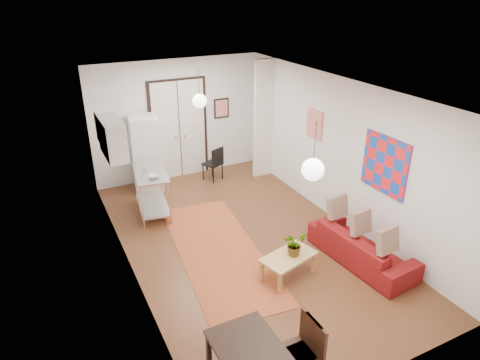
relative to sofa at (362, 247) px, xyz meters
name	(u,v)px	position (x,y,z in m)	size (l,w,h in m)	color
floor	(243,241)	(-1.55, 1.50, -0.29)	(7.00, 7.00, 0.00)	brown
ceiling	(244,89)	(-1.55, 1.50, 2.61)	(4.20, 7.00, 0.02)	white
wall_back	(178,120)	(-1.55, 5.00, 1.16)	(4.20, 0.02, 2.90)	white
wall_front	(388,285)	(-1.55, -2.00, 1.16)	(4.20, 0.02, 2.90)	white
wall_left	(124,195)	(-3.65, 1.50, 1.16)	(0.02, 7.00, 2.90)	white
wall_right	(338,152)	(0.55, 1.50, 1.16)	(0.02, 7.00, 2.90)	white
double_doors	(179,130)	(-1.55, 4.96, 0.91)	(1.44, 0.06, 2.50)	silver
stub_partition	(264,120)	(0.30, 4.05, 1.16)	(0.50, 0.10, 2.90)	white
wall_cabinet	(112,138)	(-3.47, 3.00, 1.61)	(0.35, 1.00, 0.70)	silver
painting_popart	(385,165)	(0.52, 0.25, 1.36)	(0.05, 1.00, 1.00)	red
painting_abstract	(315,124)	(0.52, 2.30, 1.51)	(0.05, 0.50, 0.60)	beige
poster_back	(222,108)	(-0.40, 4.97, 1.31)	(0.40, 0.03, 0.50)	red
print_left	(99,129)	(-3.62, 3.50, 1.66)	(0.03, 0.44, 0.54)	#A86B46
pendant_back	(200,101)	(-1.55, 3.50, 1.96)	(0.30, 0.30, 0.80)	silver
pendant_front	(313,170)	(-1.55, -0.50, 1.96)	(0.30, 0.30, 0.80)	silver
kilim_rug	(218,251)	(-2.11, 1.40, -0.29)	(1.40, 3.75, 0.01)	#B9552E
sofa	(362,247)	(0.00, 0.00, 0.00)	(1.99, 0.78, 0.58)	maroon
coffee_table	(289,259)	(-1.38, 0.20, 0.06)	(1.02, 0.73, 0.41)	tan
potted_plant	(295,244)	(-1.28, 0.20, 0.32)	(0.31, 0.36, 0.40)	#335B29
kitchen_counter	(151,186)	(-2.76, 3.33, 0.33)	(0.79, 1.32, 0.95)	#BABDBF
bowl	(154,176)	(-2.76, 3.03, 0.69)	(0.22, 0.22, 0.05)	beige
soap_bottle	(144,164)	(-2.81, 3.58, 0.76)	(0.09, 0.09, 0.20)	teal
fridge	(146,154)	(-2.52, 4.57, 0.59)	(0.62, 0.62, 1.77)	white
dining_chair_near	(293,342)	(-2.39, -1.47, 0.22)	(0.43, 0.60, 0.89)	#351C10
dining_chair_far	(297,347)	(-2.39, -1.56, 0.22)	(0.43, 0.60, 0.89)	#351C10
black_side_chair	(211,160)	(-0.95, 4.42, 0.21)	(0.52, 0.54, 0.86)	black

